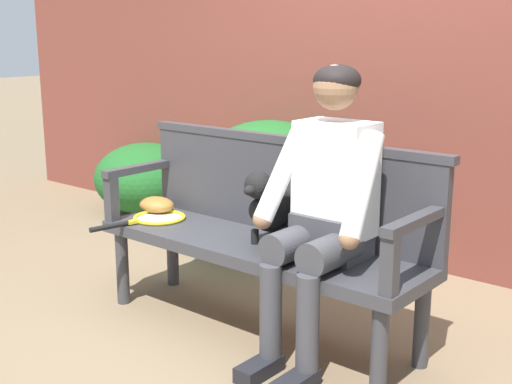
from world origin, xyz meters
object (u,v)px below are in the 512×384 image
Objects in this scene: baseball_glove at (157,205)px; tennis_racket at (155,218)px; garden_bench at (256,253)px; dog_on_bench at (269,206)px; person_seated at (325,202)px.

tennis_racket is at bearing -49.83° from baseball_glove.
baseball_glove reaches higher than garden_bench.
dog_on_bench is at bearing -7.71° from baseball_glove.
dog_on_bench is at bearing 5.63° from tennis_racket.
garden_bench is 1.32× the size of person_seated.
garden_bench is 0.26m from dog_on_bench.
person_seated is 2.32× the size of tennis_racket.
tennis_racket is (-1.09, -0.04, -0.26)m from person_seated.
tennis_racket is 2.63× the size of baseball_glove.
dog_on_bench reaches higher than tennis_racket.
baseball_glove is at bearing 134.99° from tennis_racket.
dog_on_bench is (-0.34, 0.03, -0.08)m from person_seated.
person_seated reaches higher than tennis_racket.
dog_on_bench is 0.87m from baseball_glove.
dog_on_bench is at bearing 15.87° from garden_bench.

